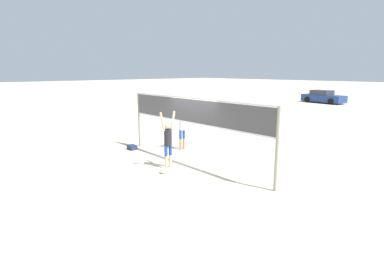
{
  "coord_description": "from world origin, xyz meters",
  "views": [
    {
      "loc": [
        8.13,
        -7.5,
        3.51
      ],
      "look_at": [
        0.0,
        0.0,
        1.39
      ],
      "focal_mm": 28.0,
      "sensor_mm": 36.0,
      "label": 1
    }
  ],
  "objects_px": {
    "player_spiker": "(168,139)",
    "player_blocker": "(182,124)",
    "volleyball": "(163,170)",
    "parked_car_near": "(323,97)",
    "volleyball_net": "(192,115)",
    "gear_bag": "(132,147)"
  },
  "relations": [
    {
      "from": "player_spiker",
      "to": "player_blocker",
      "type": "distance_m",
      "value": 2.69
    },
    {
      "from": "volleyball",
      "to": "parked_car_near",
      "type": "xyz_separation_m",
      "value": [
        -6.61,
        27.25,
        0.52
      ]
    },
    {
      "from": "player_spiker",
      "to": "volleyball_net",
      "type": "bearing_deg",
      "value": -12.22
    },
    {
      "from": "player_blocker",
      "to": "parked_car_near",
      "type": "height_order",
      "value": "player_blocker"
    },
    {
      "from": "player_spiker",
      "to": "gear_bag",
      "type": "relative_size",
      "value": 5.15
    },
    {
      "from": "player_blocker",
      "to": "volleyball",
      "type": "height_order",
      "value": "player_blocker"
    },
    {
      "from": "player_blocker",
      "to": "gear_bag",
      "type": "bearing_deg",
      "value": -41.07
    },
    {
      "from": "parked_car_near",
      "to": "player_spiker",
      "type": "bearing_deg",
      "value": -68.63
    },
    {
      "from": "volleyball_net",
      "to": "gear_bag",
      "type": "distance_m",
      "value": 3.85
    },
    {
      "from": "volleyball",
      "to": "gear_bag",
      "type": "relative_size",
      "value": 0.56
    },
    {
      "from": "player_spiker",
      "to": "player_blocker",
      "type": "bearing_deg",
      "value": 38.21
    },
    {
      "from": "volleyball_net",
      "to": "parked_car_near",
      "type": "relative_size",
      "value": 1.55
    },
    {
      "from": "volleyball_net",
      "to": "parked_car_near",
      "type": "bearing_deg",
      "value": 104.03
    },
    {
      "from": "player_blocker",
      "to": "parked_car_near",
      "type": "xyz_separation_m",
      "value": [
        -4.56,
        24.62,
        -0.53
      ]
    },
    {
      "from": "volleyball",
      "to": "parked_car_near",
      "type": "height_order",
      "value": "parked_car_near"
    },
    {
      "from": "volleyball_net",
      "to": "parked_car_near",
      "type": "distance_m",
      "value": 26.56
    },
    {
      "from": "player_blocker",
      "to": "parked_car_near",
      "type": "bearing_deg",
      "value": -169.51
    },
    {
      "from": "volleyball_net",
      "to": "gear_bag",
      "type": "height_order",
      "value": "volleyball_net"
    },
    {
      "from": "gear_bag",
      "to": "parked_car_near",
      "type": "bearing_deg",
      "value": 96.64
    },
    {
      "from": "player_blocker",
      "to": "volleyball",
      "type": "distance_m",
      "value": 3.5
    },
    {
      "from": "volleyball_net",
      "to": "volleyball",
      "type": "bearing_deg",
      "value": -83.33
    },
    {
      "from": "volleyball",
      "to": "gear_bag",
      "type": "height_order",
      "value": "volleyball"
    }
  ]
}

